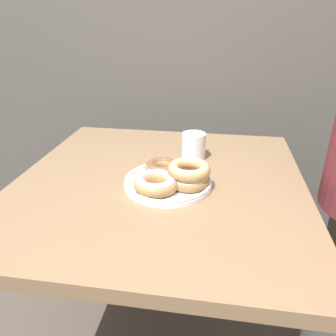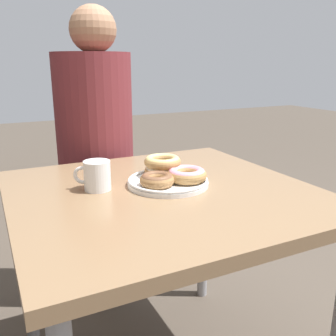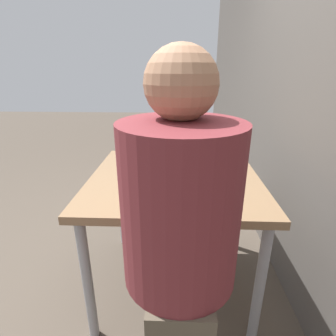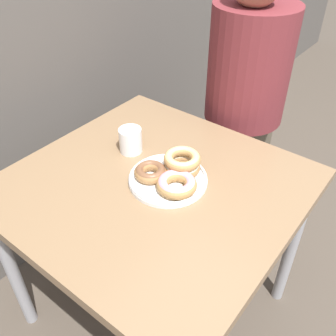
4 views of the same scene
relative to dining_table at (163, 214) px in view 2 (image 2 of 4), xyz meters
name	(u,v)px [view 2 (image 2 of 4)]	position (x,y,z in m)	size (l,w,h in m)	color
dining_table	(163,214)	(0.00, 0.00, 0.00)	(0.93, 0.95, 0.77)	#846647
donut_plate	(169,174)	(0.05, -0.04, 0.12)	(0.28, 0.27, 0.08)	white
coffee_mug	(96,175)	(0.09, 0.19, 0.13)	(0.09, 0.11, 0.10)	white
person_figure	(95,146)	(0.70, 0.03, 0.09)	(0.36, 0.36, 1.41)	brown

